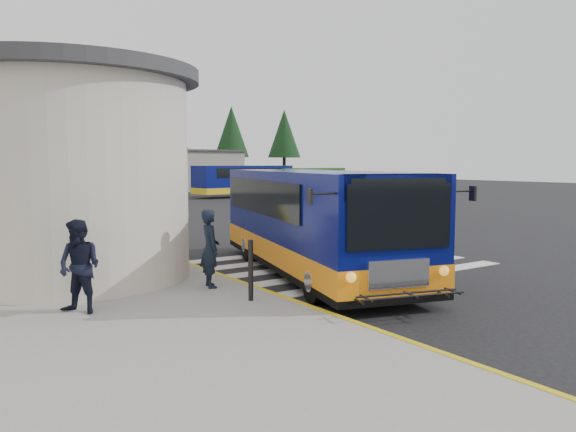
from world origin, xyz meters
TOP-DOWN VIEW (x-y plane):
  - ground at (0.00, 0.00)m, footprint 140.00×140.00m
  - curb_strip at (-4.05, 4.00)m, footprint 0.12×34.00m
  - crosswalk at (-0.50, -0.80)m, footprint 8.00×5.35m
  - depot_building at (6.00, 42.00)m, footprint 26.40×8.40m
  - tree_line at (6.29, 50.00)m, footprint 58.40×4.40m
  - transit_bus at (-1.70, -1.69)m, footprint 5.10×9.56m
  - pedestrian_a at (-4.86, -2.17)m, footprint 0.52×0.68m
  - pedestrian_b at (-7.72, -2.80)m, footprint 1.00×1.03m
  - bollard at (-4.74, -3.70)m, footprint 0.10×0.10m
  - far_bus_a at (13.36, 28.33)m, footprint 8.99×3.27m
  - far_bus_b at (20.35, 28.73)m, footprint 8.26×3.51m

SIDE VIEW (x-z plane):
  - ground at x=0.00m, z-range 0.00..0.00m
  - crosswalk at x=-0.50m, z-range 0.00..0.01m
  - curb_strip at x=-4.05m, z-range 0.00..0.16m
  - bollard at x=-4.74m, z-range 0.15..1.35m
  - pedestrian_b at x=-7.72m, z-range 0.15..1.83m
  - pedestrian_a at x=-4.86m, z-range 0.15..1.84m
  - transit_bus at x=-1.70m, z-range -0.06..2.56m
  - far_bus_b at x=20.35m, z-range 0.31..2.37m
  - far_bus_a at x=13.36m, z-range 0.34..2.61m
  - depot_building at x=6.00m, z-range 0.01..4.21m
  - tree_line at x=6.29m, z-range 1.77..11.77m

